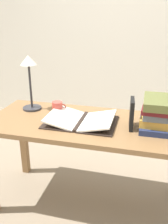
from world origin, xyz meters
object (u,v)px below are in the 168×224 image
Objects in this scene: coffee_mug at (58,108)px; book_standing_upright at (132,114)px; reading_lamp at (29,73)px; book_stack_tall at (157,114)px; open_book at (81,120)px.

book_standing_upright is at bearing -10.29° from coffee_mug.
coffee_mug is (0.25, -0.06, -0.25)m from reading_lamp.
book_stack_tall is 1.46× the size of book_standing_upright.
reading_lamp is (-0.47, 0.17, 0.28)m from open_book.
book_stack_tall is 1.02m from reading_lamp.
book_standing_upright is (-0.16, -0.03, -0.00)m from book_stack_tall.
reading_lamp is 4.34× the size of coffee_mug.
reading_lamp is at bearing 163.61° from book_standing_upright.
open_book is at bearing -27.22° from coffee_mug.
book_stack_tall is at bearing -5.72° from coffee_mug.
reading_lamp is 0.36m from coffee_mug.
book_standing_upright is at bearing 1.51° from open_book.
open_book is 0.25m from coffee_mug.
book_standing_upright is 2.03× the size of coffee_mug.
book_standing_upright is at bearing -11.02° from reading_lamp.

